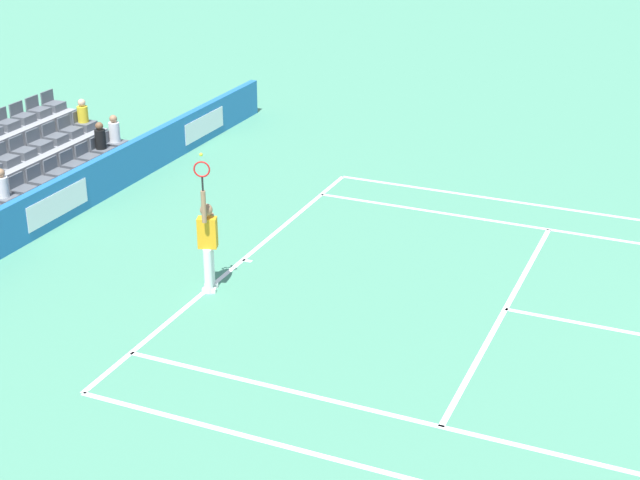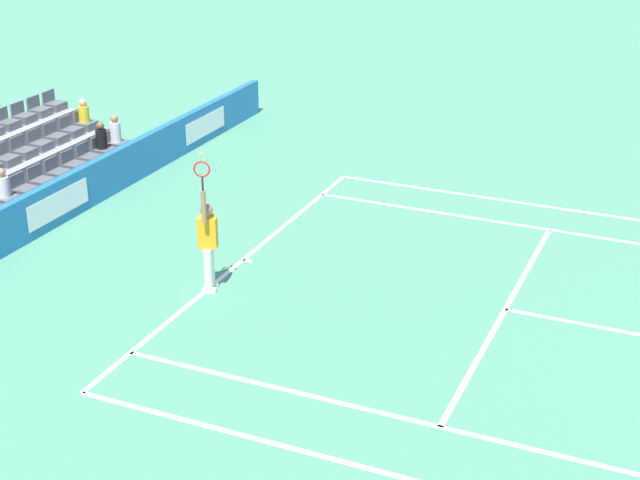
# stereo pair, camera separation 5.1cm
# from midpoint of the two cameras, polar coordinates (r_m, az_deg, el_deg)

# --- Properties ---
(line_baseline) EXTENTS (10.97, 0.10, 0.01)m
(line_baseline) POSITION_cam_midpoint_polar(r_m,az_deg,el_deg) (19.96, -4.65, -1.17)
(line_baseline) COLOR white
(line_baseline) RESTS_ON ground
(line_service) EXTENTS (8.23, 0.10, 0.01)m
(line_service) POSITION_cam_midpoint_polar(r_m,az_deg,el_deg) (18.27, 10.82, -4.03)
(line_service) COLOR white
(line_service) RESTS_ON ground
(line_singles_sideline_left) EXTENTS (0.10, 11.89, 0.01)m
(line_singles_sideline_left) POSITION_cam_midpoint_polar(r_m,az_deg,el_deg) (14.72, 8.79, -11.25)
(line_singles_sideline_left) COLOR white
(line_singles_sideline_left) RESTS_ON ground
(line_singles_sideline_right) EXTENTS (0.10, 11.89, 0.01)m
(line_singles_sideline_right) POSITION_cam_midpoint_polar(r_m,az_deg,el_deg) (21.89, 14.47, 0.42)
(line_singles_sideline_right) COLOR white
(line_singles_sideline_right) RESTS_ON ground
(line_doubles_sideline_right) EXTENTS (0.10, 11.89, 0.01)m
(line_doubles_sideline_right) POSITION_cam_midpoint_polar(r_m,az_deg,el_deg) (23.15, 15.06, 1.65)
(line_doubles_sideline_right) COLOR white
(line_doubles_sideline_right) RESTS_ON ground
(line_centre_mark) EXTENTS (0.10, 0.20, 0.01)m
(line_centre_mark) POSITION_cam_midpoint_polar(r_m,az_deg,el_deg) (19.92, -4.40, -1.22)
(line_centre_mark) COLOR white
(line_centre_mark) RESTS_ON ground
(sponsor_barrier) EXTENTS (19.62, 0.22, 1.02)m
(sponsor_barrier) POSITION_cam_midpoint_polar(r_m,az_deg,el_deg) (22.22, -15.51, 2.08)
(sponsor_barrier) COLOR #1E66AD
(sponsor_barrier) RESTS_ON ground
(tennis_player) EXTENTS (0.54, 0.43, 2.85)m
(tennis_player) POSITION_cam_midpoint_polar(r_m,az_deg,el_deg) (18.37, -6.72, -0.16)
(tennis_player) COLOR white
(tennis_player) RESTS_ON ground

